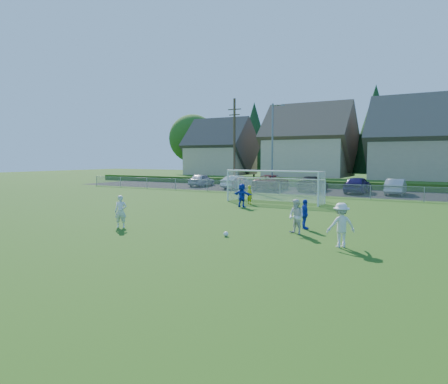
% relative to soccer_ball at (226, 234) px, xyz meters
% --- Properties ---
extents(ground, '(160.00, 160.00, 0.00)m').
position_rel_soccer_ball_xyz_m(ground, '(-3.29, -2.40, -0.11)').
color(ground, '#193D0C').
rests_on(ground, ground).
extents(asphalt_lot, '(60.00, 60.00, 0.00)m').
position_rel_soccer_ball_xyz_m(asphalt_lot, '(-3.29, 25.10, -0.10)').
color(asphalt_lot, black).
rests_on(asphalt_lot, ground).
extents(grass_embankment, '(70.00, 6.00, 0.80)m').
position_rel_soccer_ball_xyz_m(grass_embankment, '(-3.29, 32.60, 0.29)').
color(grass_embankment, '#1E420F').
rests_on(grass_embankment, ground).
extents(soccer_ball, '(0.22, 0.22, 0.22)m').
position_rel_soccer_ball_xyz_m(soccer_ball, '(0.00, 0.00, 0.00)').
color(soccer_ball, white).
rests_on(soccer_ball, ground).
extents(player_white_a, '(0.70, 0.63, 1.60)m').
position_rel_soccer_ball_xyz_m(player_white_a, '(-5.62, -0.61, 0.69)').
color(player_white_a, silver).
rests_on(player_white_a, ground).
extents(player_white_b, '(0.95, 0.87, 1.59)m').
position_rel_soccer_ball_xyz_m(player_white_b, '(2.48, 2.08, 0.68)').
color(player_white_b, silver).
rests_on(player_white_b, ground).
extents(player_white_c, '(1.28, 1.18, 1.73)m').
position_rel_soccer_ball_xyz_m(player_white_c, '(4.88, 0.38, 0.75)').
color(player_white_c, silver).
rests_on(player_white_c, ground).
extents(player_blue_a, '(0.75, 0.90, 1.44)m').
position_rel_soccer_ball_xyz_m(player_blue_a, '(2.41, 3.52, 0.61)').
color(player_blue_a, '#122DB1').
rests_on(player_blue_a, ground).
extents(player_blue_b, '(1.59, 0.75, 1.65)m').
position_rel_soccer_ball_xyz_m(player_blue_b, '(-4.15, 9.64, 0.72)').
color(player_blue_b, '#122DB1').
rests_on(player_blue_b, ground).
extents(goalkeeper, '(0.60, 0.51, 1.41)m').
position_rel_soccer_ball_xyz_m(goalkeeper, '(-4.45, 11.47, 0.60)').
color(goalkeeper, gold).
rests_on(goalkeeper, ground).
extents(car_a, '(2.32, 4.64, 1.52)m').
position_rel_soccer_ball_xyz_m(car_a, '(-17.67, 25.36, 0.65)').
color(car_a, '#B5B6BD').
rests_on(car_a, ground).
extents(car_b, '(2.04, 4.58, 1.46)m').
position_rel_soccer_ball_xyz_m(car_b, '(-12.15, 24.11, 0.62)').
color(car_b, silver).
rests_on(car_b, ground).
extents(car_c, '(3.09, 5.96, 1.60)m').
position_rel_soccer_ball_xyz_m(car_c, '(-8.24, 24.58, 0.69)').
color(car_c, '#570914').
rests_on(car_c, ground).
extents(car_d, '(2.15, 5.28, 1.53)m').
position_rel_soccer_ball_xyz_m(car_d, '(-3.98, 25.37, 0.66)').
color(car_d, black).
rests_on(car_d, ground).
extents(car_e, '(2.07, 4.87, 1.64)m').
position_rel_soccer_ball_xyz_m(car_e, '(0.66, 24.81, 0.71)').
color(car_e, '#1D164D').
rests_on(car_e, ground).
extents(car_f, '(1.61, 4.49, 1.47)m').
position_rel_soccer_ball_xyz_m(car_f, '(4.04, 25.10, 0.63)').
color(car_f, '#B1B1B1').
rests_on(car_f, ground).
extents(soccer_goal, '(7.42, 1.90, 2.50)m').
position_rel_soccer_ball_xyz_m(soccer_goal, '(-3.29, 13.65, 1.52)').
color(soccer_goal, white).
rests_on(soccer_goal, ground).
extents(chainlink_fence, '(52.06, 0.06, 1.20)m').
position_rel_soccer_ball_xyz_m(chainlink_fence, '(-3.29, 19.60, 0.52)').
color(chainlink_fence, gray).
rests_on(chainlink_fence, ground).
extents(streetlight, '(1.38, 0.18, 9.00)m').
position_rel_soccer_ball_xyz_m(streetlight, '(-7.73, 23.60, 4.73)').
color(streetlight, slate).
rests_on(streetlight, ground).
extents(utility_pole, '(1.60, 0.26, 10.00)m').
position_rel_soccer_ball_xyz_m(utility_pole, '(-12.79, 24.60, 5.04)').
color(utility_pole, '#473321').
rests_on(utility_pole, ground).
extents(houses_row, '(53.90, 11.45, 13.27)m').
position_rel_soccer_ball_xyz_m(houses_row, '(-1.31, 40.06, 7.22)').
color(houses_row, tan).
rests_on(houses_row, ground).
extents(tree_row, '(65.98, 12.36, 13.80)m').
position_rel_soccer_ball_xyz_m(tree_row, '(-2.24, 46.33, 6.80)').
color(tree_row, '#382616').
rests_on(tree_row, ground).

